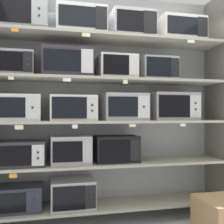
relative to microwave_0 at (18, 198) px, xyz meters
name	(u,v)px	position (x,y,z in m)	size (l,w,h in m)	color
back_panel	(107,104)	(1.06, 0.27, 1.06)	(2.95, 0.04, 2.77)	#9EA3A8
upright_right	(217,104)	(2.46, 0.00, 1.06)	(0.05, 0.50, 2.77)	#68645B
shelf_0	(112,205)	(1.06, 0.00, -0.15)	(2.75, 0.50, 0.03)	#ADA899
microwave_0	(18,198)	(0.00, 0.00, 0.00)	(0.51, 0.36, 0.27)	#2A2D3A
microwave_1	(73,193)	(0.59, 0.00, 0.02)	(0.49, 0.43, 0.31)	#B1B1B6
shelf_1	(112,163)	(1.06, 0.00, 0.34)	(2.75, 0.50, 0.03)	#ADA899
microwave_2	(20,153)	(0.02, 0.00, 0.49)	(0.54, 0.42, 0.27)	#333139
microwave_3	(71,150)	(0.57, 0.00, 0.51)	(0.45, 0.34, 0.32)	#B6B0BB
microwave_4	(116,149)	(1.11, 0.00, 0.51)	(0.51, 0.34, 0.31)	black
price_tag_0	(13,176)	(-0.03, -0.25, 0.30)	(0.08, 0.00, 0.04)	orange
shelf_2	(112,122)	(1.06, 0.00, 0.83)	(2.75, 0.50, 0.03)	#ADA899
microwave_5	(18,108)	(-0.01, 0.00, 0.99)	(0.49, 0.44, 0.29)	silver
microwave_6	(73,108)	(0.59, 0.00, 0.99)	(0.52, 0.43, 0.29)	silver
microwave_7	(124,107)	(1.21, 0.00, 1.01)	(0.52, 0.42, 0.32)	#A1A2A6
microwave_8	(174,107)	(1.85, 0.00, 1.02)	(0.58, 0.35, 0.34)	#A29CA0
price_tag_1	(19,127)	(0.03, -0.25, 0.79)	(0.08, 0.00, 0.05)	beige
price_tag_2	(75,126)	(0.60, -0.25, 0.79)	(0.06, 0.00, 0.04)	white
price_tag_3	(133,125)	(1.24, -0.25, 0.80)	(0.08, 0.00, 0.03)	beige
price_tag_4	(183,125)	(1.85, -0.25, 0.80)	(0.07, 0.00, 0.03)	white
shelf_3	(112,80)	(1.06, 0.00, 1.32)	(2.75, 0.50, 0.03)	#ADA899
microwave_9	(14,64)	(-0.04, 0.00, 1.47)	(0.42, 0.37, 0.27)	#A09BA4
microwave_10	(67,64)	(0.53, 0.00, 1.50)	(0.56, 0.42, 0.32)	#322B38
microwave_11	(116,68)	(1.11, 0.00, 1.48)	(0.44, 0.43, 0.27)	silver
microwave_12	(157,69)	(1.63, 0.00, 1.48)	(0.44, 0.37, 0.28)	#9FA3A0
price_tag_5	(11,78)	(-0.05, -0.25, 1.29)	(0.05, 0.00, 0.03)	beige
price_tag_6	(67,80)	(0.51, -0.25, 1.29)	(0.09, 0.00, 0.04)	white
price_tag_7	(125,82)	(1.15, -0.25, 1.28)	(0.05, 0.00, 0.05)	beige
shelf_4	(112,39)	(1.06, 0.00, 1.82)	(2.75, 0.50, 0.03)	#ADA899
microwave_13	(21,17)	(0.03, 0.00, 2.00)	(0.57, 0.39, 0.34)	#97A1A2
microwave_14	(81,22)	(0.68, 0.00, 1.99)	(0.57, 0.41, 0.32)	silver
microwave_15	(132,26)	(1.31, 0.00, 1.99)	(0.51, 0.35, 0.33)	#BCB3BB
microwave_16	(180,31)	(1.93, 0.00, 1.98)	(0.55, 0.43, 0.29)	silver
price_tag_8	(15,30)	(-0.01, -0.25, 1.78)	(0.07, 0.00, 0.04)	orange
price_tag_9	(86,35)	(0.71, -0.25, 1.78)	(0.09, 0.00, 0.04)	beige
price_tag_10	(191,41)	(1.95, -0.25, 1.78)	(0.09, 0.00, 0.03)	white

